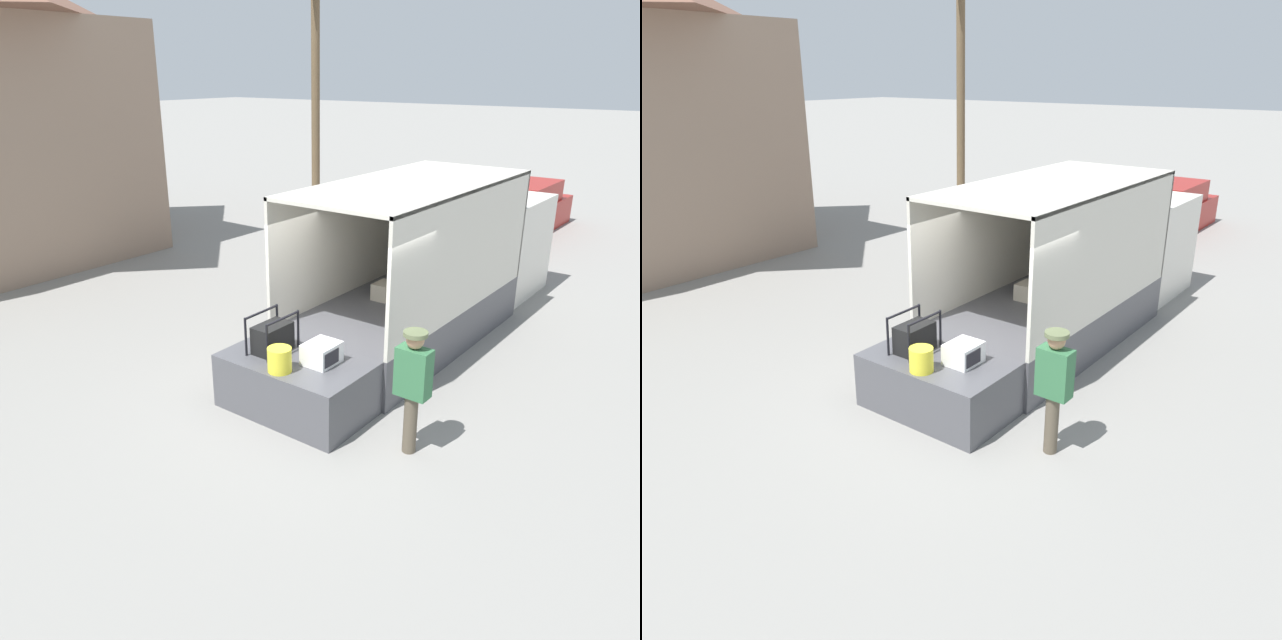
# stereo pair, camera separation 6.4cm
# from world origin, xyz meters

# --- Properties ---
(ground_plane) EXTENTS (160.00, 160.00, 0.00)m
(ground_plane) POSITION_xyz_m (0.00, 0.00, 0.00)
(ground_plane) COLOR gray
(box_truck) EXTENTS (7.28, 2.24, 2.92)m
(box_truck) POSITION_xyz_m (4.21, -0.00, 0.90)
(box_truck) COLOR silver
(box_truck) RESTS_ON ground
(tailgate_deck) EXTENTS (1.30, 2.13, 0.83)m
(tailgate_deck) POSITION_xyz_m (-0.65, 0.00, 0.41)
(tailgate_deck) COLOR #4C4C51
(tailgate_deck) RESTS_ON ground
(microwave) EXTENTS (0.49, 0.43, 0.30)m
(microwave) POSITION_xyz_m (-0.55, -0.38, 0.98)
(microwave) COLOR white
(microwave) RESTS_ON tailgate_deck
(portable_generator) EXTENTS (0.73, 0.45, 0.58)m
(portable_generator) POSITION_xyz_m (-0.64, 0.44, 1.05)
(portable_generator) COLOR black
(portable_generator) RESTS_ON tailgate_deck
(orange_bucket) EXTENTS (0.34, 0.34, 0.35)m
(orange_bucket) POSITION_xyz_m (-1.10, -0.07, 1.00)
(orange_bucket) COLOR yellow
(orange_bucket) RESTS_ON tailgate_deck
(worker_person) EXTENTS (0.31, 0.44, 1.71)m
(worker_person) POSITION_xyz_m (-0.61, -1.86, 1.05)
(worker_person) COLOR brown
(worker_person) RESTS_ON ground
(pickup_truck_red) EXTENTS (5.58, 2.03, 1.47)m
(pickup_truck_red) POSITION_xyz_m (11.68, 1.58, 0.61)
(pickup_truck_red) COLOR maroon
(pickup_truck_red) RESTS_ON ground
(utility_pole) EXTENTS (1.80, 0.28, 7.95)m
(utility_pole) POSITION_xyz_m (10.25, 8.01, 4.13)
(utility_pole) COLOR brown
(utility_pole) RESTS_ON ground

